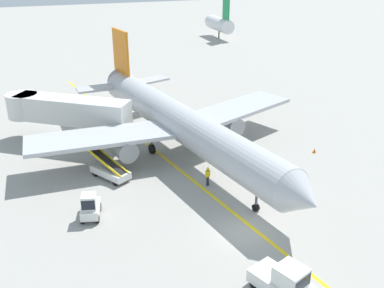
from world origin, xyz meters
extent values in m
plane|color=#9E9B93|center=(0.00, 0.00, 0.00)|extent=(300.00, 300.00, 0.00)
cube|color=yellow|center=(-0.14, 5.00, 0.00)|extent=(15.61, 78.58, 0.01)
cylinder|color=#B2B5BA|center=(-0.14, 13.54, 3.45)|extent=(8.98, 30.08, 3.30)
cone|color=#B2B5BA|center=(2.96, -2.36, 3.45)|extent=(3.63, 2.97, 3.23)
cone|color=#B2B5BA|center=(-3.28, 29.64, 3.85)|extent=(3.61, 3.35, 3.14)
cube|color=#B2B5BA|center=(6.92, 16.45, 3.05)|extent=(13.69, 9.14, 0.36)
cylinder|color=gray|center=(5.51, 15.15, 2.05)|extent=(2.48, 3.50, 1.90)
cube|color=#B2B5BA|center=(-7.78, 13.58, 3.05)|extent=(13.07, 4.62, 0.36)
cylinder|color=gray|center=(-5.98, 12.91, 2.05)|extent=(2.48, 3.50, 1.90)
cube|color=orange|center=(-2.82, 27.29, 7.50)|extent=(1.04, 3.98, 5.20)
cube|color=#B2B5BA|center=(0.20, 27.47, 3.85)|extent=(5.63, 3.78, 0.24)
cube|color=#B2B5BA|center=(-5.69, 26.32, 3.85)|extent=(5.31, 2.47, 0.24)
cylinder|color=#4C4C51|center=(2.06, 2.26, 1.56)|extent=(0.20, 0.20, 3.12)
cylinder|color=black|center=(2.06, 2.26, 0.28)|extent=(0.45, 0.62, 0.56)
cylinder|color=#4C4C51|center=(1.64, 15.93, 1.56)|extent=(0.20, 0.20, 3.12)
cylinder|color=black|center=(1.64, 15.93, 0.48)|extent=(0.53, 1.01, 0.96)
cylinder|color=#4C4C51|center=(-2.68, 15.09, 1.56)|extent=(0.20, 0.20, 3.12)
cylinder|color=black|center=(-2.68, 15.09, 0.48)|extent=(0.53, 1.01, 0.96)
cube|color=black|center=(2.58, -0.39, 3.80)|extent=(2.94, 1.52, 0.60)
cube|color=silver|center=(-9.49, 20.25, 3.60)|extent=(11.27, 9.10, 2.50)
cylinder|color=silver|center=(-14.12, 23.57, 3.60)|extent=(3.20, 3.20, 2.50)
cylinder|color=#59595B|center=(-8.03, 19.20, 1.18)|extent=(0.56, 0.56, 2.35)
cube|color=#333338|center=(-8.03, 19.20, 0.25)|extent=(1.80, 1.40, 0.50)
cube|color=silver|center=(-0.76, -6.20, 0.70)|extent=(3.07, 4.04, 0.80)
cube|color=silver|center=(-0.54, -6.78, 1.65)|extent=(2.00, 2.06, 1.10)
cube|color=black|center=(-0.26, -7.51, 1.65)|extent=(1.36, 0.59, 0.77)
cylinder|color=black|center=(-0.46, -4.73, 0.30)|extent=(0.42, 0.64, 0.60)
cylinder|color=black|center=(-1.97, -5.31, 0.30)|extent=(0.42, 0.64, 0.60)
cube|color=silver|center=(-9.93, 5.75, 0.65)|extent=(1.84, 2.64, 0.70)
cube|color=silver|center=(-10.04, 5.34, 1.55)|extent=(1.27, 1.30, 1.10)
cube|color=black|center=(-10.16, 4.84, 1.55)|extent=(0.97, 0.31, 0.77)
cylinder|color=black|center=(-9.60, 4.80, 0.30)|extent=(0.36, 0.64, 0.60)
cylinder|color=black|center=(-10.67, 5.07, 0.30)|extent=(0.36, 0.64, 0.60)
cylinder|color=black|center=(-9.20, 6.43, 0.30)|extent=(0.36, 0.64, 0.60)
cylinder|color=black|center=(-10.27, 6.70, 0.30)|extent=(0.36, 0.64, 0.60)
cube|color=silver|center=(-7.44, 11.34, 0.60)|extent=(3.23, 4.03, 0.60)
cylinder|color=black|center=(-8.67, 12.16, 0.30)|extent=(0.50, 0.63, 0.60)
cylinder|color=black|center=(-7.58, 12.81, 0.30)|extent=(0.50, 0.63, 0.60)
cylinder|color=black|center=(-7.31, 9.88, 0.30)|extent=(0.50, 0.63, 0.60)
cylinder|color=black|center=(-6.22, 10.53, 0.30)|extent=(0.50, 0.63, 0.60)
cube|color=black|center=(-7.75, 11.86, 1.55)|extent=(3.33, 4.75, 1.76)
cube|color=yellow|center=(-8.14, 11.63, 1.67)|extent=(2.63, 4.36, 1.84)
cube|color=yellow|center=(-7.36, 12.09, 1.67)|extent=(2.63, 4.36, 1.84)
cylinder|color=#26262D|center=(0.06, 7.20, 0.42)|extent=(0.24, 0.24, 0.85)
cube|color=yellow|center=(0.06, 7.20, 1.13)|extent=(0.36, 0.22, 0.56)
sphere|color=#9E7051|center=(0.06, 7.20, 1.52)|extent=(0.20, 0.20, 0.20)
sphere|color=yellow|center=(0.06, 7.20, 1.58)|extent=(0.24, 0.24, 0.24)
cone|color=orange|center=(-9.29, 18.34, 0.22)|extent=(0.36, 0.36, 0.44)
cone|color=orange|center=(12.45, 9.76, 0.22)|extent=(0.36, 0.36, 0.44)
cylinder|color=silver|center=(27.99, 70.16, 3.10)|extent=(3.00, 10.00, 3.00)
cylinder|color=#3F3F3F|center=(27.99, 70.16, 0.80)|extent=(0.30, 0.30, 1.60)
cube|color=#198C4C|center=(27.99, 66.66, 6.60)|extent=(0.24, 3.20, 4.40)
camera|label=1|loc=(-12.42, -23.32, 18.36)|focal=41.30mm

